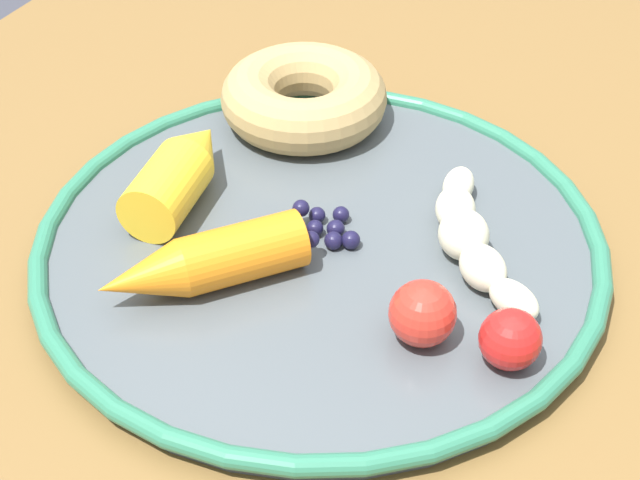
% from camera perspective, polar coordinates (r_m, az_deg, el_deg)
% --- Properties ---
extents(dining_table, '(1.08, 0.71, 0.75)m').
position_cam_1_polar(dining_table, '(0.72, -0.73, -4.39)').
color(dining_table, brown).
rests_on(dining_table, ground_plane).
extents(plate, '(0.35, 0.35, 0.02)m').
position_cam_1_polar(plate, '(0.60, 0.00, -0.21)').
color(plate, '#4B5458').
rests_on(plate, dining_table).
extents(banana, '(0.12, 0.10, 0.03)m').
position_cam_1_polar(banana, '(0.59, 8.81, 0.18)').
color(banana, beige).
rests_on(banana, plate).
extents(carrot_orange, '(0.11, 0.10, 0.03)m').
position_cam_1_polar(carrot_orange, '(0.56, -6.88, -1.34)').
color(carrot_orange, orange).
rests_on(carrot_orange, plate).
extents(carrot_yellow, '(0.11, 0.05, 0.04)m').
position_cam_1_polar(carrot_yellow, '(0.63, -8.17, 3.99)').
color(carrot_yellow, yellow).
rests_on(carrot_yellow, plate).
extents(donut, '(0.13, 0.13, 0.04)m').
position_cam_1_polar(donut, '(0.69, -0.95, 8.34)').
color(donut, tan).
rests_on(donut, plate).
extents(blueberry_pile, '(0.05, 0.05, 0.02)m').
position_cam_1_polar(blueberry_pile, '(0.59, 0.18, 0.73)').
color(blueberry_pile, '#191638').
rests_on(blueberry_pile, plate).
extents(tomato_near, '(0.04, 0.04, 0.04)m').
position_cam_1_polar(tomato_near, '(0.53, 6.00, -4.28)').
color(tomato_near, red).
rests_on(tomato_near, plate).
extents(tomato_mid, '(0.03, 0.03, 0.03)m').
position_cam_1_polar(tomato_mid, '(0.52, 11.03, -5.70)').
color(tomato_mid, red).
rests_on(tomato_mid, plate).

